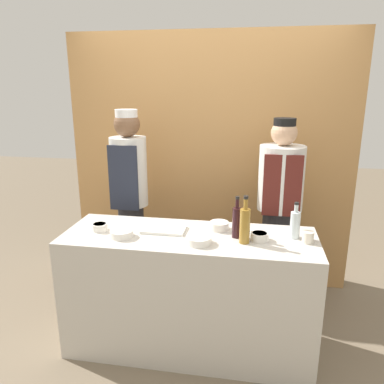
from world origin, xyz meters
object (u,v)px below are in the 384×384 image
at_px(cutting_board, 164,229).
at_px(bottle_vinegar, 245,225).
at_px(cup_cream, 308,237).
at_px(sauce_bowl_green, 259,236).
at_px(bottle_clear, 295,224).
at_px(sauce_bowl_brown, 219,225).
at_px(chef_left, 130,197).
at_px(sauce_bowl_white, 199,240).
at_px(sauce_bowl_yellow, 100,227).
at_px(sauce_bowl_red, 122,233).
at_px(bottle_wine, 237,221).
at_px(chef_right, 279,211).

distance_m(cutting_board, bottle_vinegar, 0.61).
bearing_deg(cup_cream, cutting_board, 177.08).
relative_size(sauce_bowl_green, cup_cream, 1.55).
bearing_deg(cup_cream, bottle_clear, 137.28).
xyz_separation_m(sauce_bowl_brown, chef_left, (-0.85, 0.52, 0.02)).
height_order(sauce_bowl_white, bottle_vinegar, bottle_vinegar).
relative_size(sauce_bowl_green, sauce_bowl_yellow, 1.09).
bearing_deg(sauce_bowl_green, bottle_clear, 19.95).
xyz_separation_m(sauce_bowl_red, chef_left, (-0.20, 0.77, 0.02)).
bearing_deg(sauce_bowl_white, bottle_clear, 18.31).
distance_m(sauce_bowl_red, cup_cream, 1.27).
height_order(sauce_bowl_green, sauce_bowl_brown, sauce_bowl_brown).
relative_size(sauce_bowl_yellow, bottle_wine, 0.38).
bearing_deg(chef_right, chef_left, -180.00).
distance_m(bottle_clear, chef_left, 1.50).
relative_size(sauce_bowl_yellow, bottle_clear, 0.43).
relative_size(cup_cream, chef_right, 0.05).
relative_size(sauce_bowl_red, bottle_wine, 0.54).
height_order(sauce_bowl_brown, bottle_vinegar, bottle_vinegar).
xyz_separation_m(bottle_wine, bottle_vinegar, (0.06, -0.09, 0.01)).
relative_size(sauce_bowl_red, bottle_clear, 0.63).
height_order(cutting_board, bottle_clear, bottle_clear).
height_order(sauce_bowl_red, bottle_wine, bottle_wine).
distance_m(sauce_bowl_brown, chef_left, 1.00).
xyz_separation_m(sauce_bowl_red, sauce_bowl_brown, (0.65, 0.25, 0.01)).
bearing_deg(sauce_bowl_brown, sauce_bowl_yellow, -169.10).
distance_m(sauce_bowl_green, sauce_bowl_yellow, 1.14).
bearing_deg(bottle_clear, chef_left, 156.97).
height_order(sauce_bowl_white, sauce_bowl_green, sauce_bowl_green).
xyz_separation_m(cutting_board, bottle_clear, (0.92, 0.02, 0.09)).
bearing_deg(sauce_bowl_yellow, sauce_bowl_red, -23.86).
xyz_separation_m(sauce_bowl_white, cup_cream, (0.72, 0.14, 0.01)).
xyz_separation_m(cutting_board, cup_cream, (1.00, -0.05, 0.03)).
xyz_separation_m(bottle_vinegar, chef_right, (0.27, 0.73, -0.13)).
xyz_separation_m(sauce_bowl_brown, bottle_vinegar, (0.19, -0.21, 0.09)).
bearing_deg(sauce_bowl_white, sauce_bowl_red, 177.48).
distance_m(sauce_bowl_green, cutting_board, 0.69).
height_order(cutting_board, chef_left, chef_left).
height_order(bottle_vinegar, bottle_clear, bottle_vinegar).
relative_size(cutting_board, cup_cream, 3.96).
bearing_deg(chef_right, bottle_vinegar, -110.09).
height_order(sauce_bowl_yellow, chef_right, chef_right).
bearing_deg(bottle_clear, bottle_vinegar, -157.08).
height_order(sauce_bowl_brown, bottle_clear, bottle_clear).
bearing_deg(sauce_bowl_red, chef_left, 104.45).
bearing_deg(sauce_bowl_white, sauce_bowl_yellow, 171.47).
bearing_deg(sauce_bowl_red, bottle_clear, 8.95).
bearing_deg(sauce_bowl_green, sauce_bowl_brown, 152.37).
height_order(bottle_clear, chef_right, chef_right).
relative_size(bottle_vinegar, bottle_clear, 1.27).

